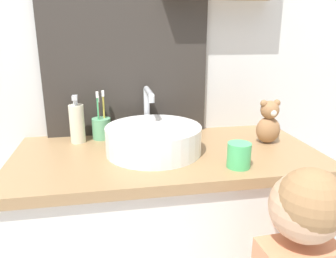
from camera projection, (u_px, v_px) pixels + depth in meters
wall_back at (157, 25)px, 1.31m from camera, size 3.20×0.18×2.50m
vanity_counter at (167, 251)px, 1.29m from camera, size 1.08×0.53×0.84m
sink_basin at (154, 138)px, 1.16m from camera, size 0.34×0.39×0.21m
toothbrush_holder at (101, 127)px, 1.30m from camera, size 0.07×0.07×0.19m
soap_dispenser at (77, 123)px, 1.25m from camera, size 0.06×0.06×0.19m
teddy_bear at (269, 123)px, 1.24m from camera, size 0.09×0.08×0.17m
drinking_cup at (239, 155)px, 1.03m from camera, size 0.07×0.07×0.08m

